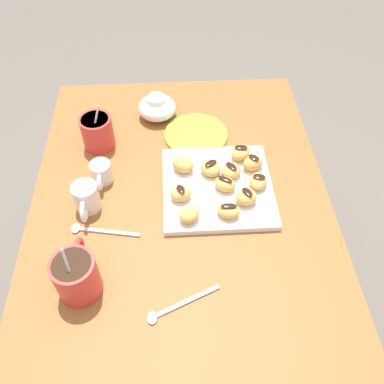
# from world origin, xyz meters

# --- Properties ---
(ground_plane) EXTENTS (8.00, 8.00, 0.00)m
(ground_plane) POSITION_xyz_m (0.00, 0.00, 0.00)
(ground_plane) COLOR #665B51
(dining_table) EXTENTS (0.99, 0.72, 0.73)m
(dining_table) POSITION_xyz_m (0.00, 0.00, 0.59)
(dining_table) COLOR #935628
(dining_table) RESTS_ON ground_plane
(pastry_plate_square) EXTENTS (0.27, 0.27, 0.02)m
(pastry_plate_square) POSITION_xyz_m (0.04, -0.09, 0.74)
(pastry_plate_square) COLOR silver
(pastry_plate_square) RESTS_ON dining_table
(coffee_mug_red_left) EXTENTS (0.13, 0.09, 0.15)m
(coffee_mug_red_left) POSITION_xyz_m (-0.21, 0.21, 0.78)
(coffee_mug_red_left) COLOR red
(coffee_mug_red_left) RESTS_ON dining_table
(coffee_mug_red_right) EXTENTS (0.12, 0.08, 0.14)m
(coffee_mug_red_right) POSITION_xyz_m (0.22, 0.21, 0.78)
(coffee_mug_red_right) COLOR red
(coffee_mug_red_right) RESTS_ON dining_table
(cream_pitcher_white) EXTENTS (0.10, 0.06, 0.07)m
(cream_pitcher_white) POSITION_xyz_m (-0.01, 0.22, 0.77)
(cream_pitcher_white) COLOR silver
(cream_pitcher_white) RESTS_ON dining_table
(ice_cream_bowl) EXTENTS (0.11, 0.11, 0.08)m
(ice_cream_bowl) POSITION_xyz_m (0.33, 0.06, 0.76)
(ice_cream_bowl) COLOR silver
(ice_cream_bowl) RESTS_ON dining_table
(chocolate_sauce_pitcher) EXTENTS (0.09, 0.05, 0.06)m
(chocolate_sauce_pitcher) POSITION_xyz_m (0.08, 0.19, 0.76)
(chocolate_sauce_pitcher) COLOR silver
(chocolate_sauce_pitcher) RESTS_ON dining_table
(saucer_lime_left) EXTENTS (0.17, 0.17, 0.01)m
(saucer_lime_left) POSITION_xyz_m (0.23, -0.05, 0.73)
(saucer_lime_left) COLOR #9EC633
(saucer_lime_left) RESTS_ON dining_table
(loose_spoon_near_saucer) EXTENTS (0.08, 0.15, 0.01)m
(loose_spoon_near_saucer) POSITION_xyz_m (-0.27, 0.02, 0.73)
(loose_spoon_near_saucer) COLOR silver
(loose_spoon_near_saucer) RESTS_ON dining_table
(loose_spoon_by_plate) EXTENTS (0.05, 0.16, 0.01)m
(loose_spoon_by_plate) POSITION_xyz_m (-0.07, 0.20, 0.73)
(loose_spoon_by_plate) COLOR silver
(loose_spoon_by_plate) RESTS_ON dining_table
(beignet_0) EXTENTS (0.07, 0.07, 0.03)m
(beignet_0) POSITION_xyz_m (0.08, -0.08, 0.76)
(beignet_0) COLOR #DBA351
(beignet_0) RESTS_ON pastry_plate_square
(chocolate_drizzle_0) EXTENTS (0.03, 0.04, 0.00)m
(chocolate_drizzle_0) POSITION_xyz_m (0.08, -0.08, 0.78)
(chocolate_drizzle_0) COLOR black
(chocolate_drizzle_0) RESTS_ON beignet_0
(beignet_1) EXTENTS (0.06, 0.07, 0.03)m
(beignet_1) POSITION_xyz_m (0.03, -0.11, 0.76)
(beignet_1) COLOR #DBA351
(beignet_1) RESTS_ON pastry_plate_square
(chocolate_drizzle_1) EXTENTS (0.03, 0.04, 0.00)m
(chocolate_drizzle_1) POSITION_xyz_m (0.03, -0.11, 0.78)
(chocolate_drizzle_1) COLOR black
(chocolate_drizzle_1) RESTS_ON beignet_1
(beignet_2) EXTENTS (0.07, 0.07, 0.03)m
(beignet_2) POSITION_xyz_m (0.13, -0.16, 0.76)
(beignet_2) COLOR #DBA351
(beignet_2) RESTS_ON pastry_plate_square
(chocolate_drizzle_2) EXTENTS (0.02, 0.03, 0.00)m
(chocolate_drizzle_2) POSITION_xyz_m (0.13, -0.16, 0.78)
(chocolate_drizzle_2) COLOR black
(chocolate_drizzle_2) RESTS_ON beignet_2
(beignet_3) EXTENTS (0.05, 0.06, 0.03)m
(beignet_3) POSITION_xyz_m (-0.00, 0.00, 0.76)
(beignet_3) COLOR #DBA351
(beignet_3) RESTS_ON pastry_plate_square
(chocolate_drizzle_3) EXTENTS (0.03, 0.03, 0.00)m
(chocolate_drizzle_3) POSITION_xyz_m (-0.00, 0.00, 0.78)
(chocolate_drizzle_3) COLOR black
(chocolate_drizzle_3) RESTS_ON beignet_3
(beignet_4) EXTENTS (0.07, 0.06, 0.03)m
(beignet_4) POSITION_xyz_m (0.03, -0.19, 0.76)
(beignet_4) COLOR #DBA351
(beignet_4) RESTS_ON pastry_plate_square
(chocolate_drizzle_4) EXTENTS (0.03, 0.03, 0.00)m
(chocolate_drizzle_4) POSITION_xyz_m (0.03, -0.19, 0.78)
(chocolate_drizzle_4) COLOR black
(chocolate_drizzle_4) RESTS_ON beignet_4
(beignet_5) EXTENTS (0.07, 0.07, 0.03)m
(beignet_5) POSITION_xyz_m (0.07, -0.13, 0.76)
(beignet_5) COLOR #DBA351
(beignet_5) RESTS_ON pastry_plate_square
(chocolate_drizzle_5) EXTENTS (0.04, 0.03, 0.00)m
(chocolate_drizzle_5) POSITION_xyz_m (0.07, -0.13, 0.78)
(chocolate_drizzle_5) COLOR black
(chocolate_drizzle_5) RESTS_ON beignet_5
(beignet_6) EXTENTS (0.07, 0.07, 0.04)m
(beignet_6) POSITION_xyz_m (0.09, -0.01, 0.76)
(beignet_6) COLOR #DBA351
(beignet_6) RESTS_ON pastry_plate_square
(beignet_7) EXTENTS (0.06, 0.06, 0.03)m
(beignet_7) POSITION_xyz_m (-0.05, -0.11, 0.76)
(beignet_7) COLOR #DBA351
(beignet_7) RESTS_ON pastry_plate_square
(chocolate_drizzle_7) EXTENTS (0.02, 0.04, 0.00)m
(chocolate_drizzle_7) POSITION_xyz_m (-0.05, -0.11, 0.78)
(chocolate_drizzle_7) COLOR black
(chocolate_drizzle_7) RESTS_ON beignet_7
(beignet_8) EXTENTS (0.06, 0.06, 0.03)m
(beignet_8) POSITION_xyz_m (-0.02, -0.15, 0.76)
(beignet_8) COLOR #DBA351
(beignet_8) RESTS_ON pastry_plate_square
(chocolate_drizzle_8) EXTENTS (0.04, 0.03, 0.00)m
(chocolate_drizzle_8) POSITION_xyz_m (-0.02, -0.15, 0.78)
(chocolate_drizzle_8) COLOR black
(chocolate_drizzle_8) RESTS_ON beignet_8
(beignet_9) EXTENTS (0.06, 0.06, 0.03)m
(beignet_9) POSITION_xyz_m (-0.06, -0.02, 0.76)
(beignet_9) COLOR #DBA351
(beignet_9) RESTS_ON pastry_plate_square
(beignet_10) EXTENTS (0.06, 0.06, 0.04)m
(beignet_10) POSITION_xyz_m (0.09, -0.18, 0.76)
(beignet_10) COLOR #DBA351
(beignet_10) RESTS_ON pastry_plate_square
(chocolate_drizzle_10) EXTENTS (0.03, 0.03, 0.00)m
(chocolate_drizzle_10) POSITION_xyz_m (0.09, -0.18, 0.78)
(chocolate_drizzle_10) COLOR black
(chocolate_drizzle_10) RESTS_ON beignet_10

